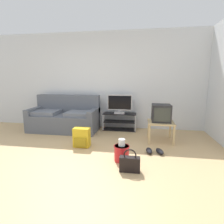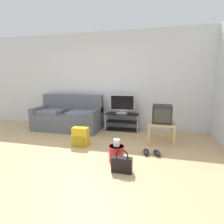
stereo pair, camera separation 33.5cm
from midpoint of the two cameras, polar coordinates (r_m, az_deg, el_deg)
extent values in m
cube|color=tan|center=(3.35, -13.41, -14.82)|extent=(9.00, 9.80, 0.02)
cube|color=silver|center=(5.33, -1.72, 9.84)|extent=(9.00, 0.10, 2.70)
cube|color=#565B66|center=(5.17, -12.04, -2.97)|extent=(1.83, 0.88, 0.45)
cube|color=#565B66|center=(5.39, -10.65, 2.78)|extent=(1.83, 0.20, 0.50)
cube|color=#565B66|center=(5.53, -20.06, 0.73)|extent=(0.14, 0.88, 0.16)
cube|color=#565B66|center=(4.80, -3.06, -0.05)|extent=(0.14, 0.88, 0.16)
cube|color=slate|center=(5.30, -17.34, 0.17)|extent=(0.73, 0.62, 0.10)
cube|color=slate|center=(4.86, -7.13, -0.34)|extent=(0.73, 0.62, 0.10)
cube|color=black|center=(4.98, 5.21, -0.57)|extent=(0.91, 0.37, 0.02)
cube|color=black|center=(5.03, 5.16, -3.08)|extent=(0.87, 0.36, 0.02)
cube|color=black|center=(5.08, 5.12, -5.55)|extent=(0.91, 0.37, 0.02)
cylinder|color=#B7B7BC|center=(4.95, -0.18, -3.26)|extent=(0.03, 0.03, 0.47)
cylinder|color=#B7B7BC|center=(4.81, 10.02, -3.81)|extent=(0.03, 0.03, 0.47)
cylinder|color=#B7B7BC|center=(5.27, 0.73, -2.40)|extent=(0.03, 0.03, 0.47)
cylinder|color=#B7B7BC|center=(5.15, 10.30, -2.89)|extent=(0.03, 0.03, 0.47)
cube|color=#B2B2B7|center=(4.95, 5.18, -0.23)|extent=(0.27, 0.22, 0.05)
cube|color=#B2B2B7|center=(4.95, 5.19, 0.29)|extent=(0.05, 0.04, 0.04)
cube|color=#B2B2B7|center=(4.91, 5.23, 2.98)|extent=(0.68, 0.04, 0.43)
cube|color=black|center=(4.89, 5.19, 2.95)|extent=(0.62, 0.01, 0.37)
cube|color=tan|center=(4.18, 17.61, -3.43)|extent=(0.57, 0.57, 0.03)
cube|color=tan|center=(3.98, 13.95, -7.32)|extent=(0.04, 0.04, 0.43)
cube|color=tan|center=(4.02, 21.30, -7.58)|extent=(0.04, 0.04, 0.43)
cube|color=tan|center=(4.47, 13.99, -5.36)|extent=(0.04, 0.04, 0.43)
cube|color=tan|center=(4.50, 20.52, -5.61)|extent=(0.04, 0.04, 0.43)
cube|color=#232326|center=(4.15, 17.75, -0.57)|extent=(0.41, 0.40, 0.39)
cube|color=#333833|center=(3.95, 17.93, -1.12)|extent=(0.34, 0.01, 0.30)
cube|color=gold|center=(3.89, -7.45, -7.72)|extent=(0.33, 0.19, 0.40)
cube|color=#A4851A|center=(3.81, -8.04, -9.25)|extent=(0.25, 0.04, 0.18)
cylinder|color=#A4851A|center=(4.02, -8.09, -6.83)|extent=(0.04, 0.04, 0.32)
cylinder|color=#A4851A|center=(3.95, -5.56, -7.06)|extent=(0.04, 0.04, 0.32)
cube|color=black|center=(2.87, 6.62, -16.32)|extent=(0.31, 0.11, 0.24)
torus|color=black|center=(2.81, 6.69, -13.62)|extent=(0.20, 0.02, 0.20)
cylinder|color=red|center=(3.20, 4.49, -12.98)|extent=(0.25, 0.25, 0.27)
cylinder|color=red|center=(3.15, 4.53, -10.88)|extent=(0.27, 0.27, 0.02)
cylinder|color=white|center=(3.13, 4.54, -9.86)|extent=(0.11, 0.11, 0.14)
ellipsoid|color=black|center=(3.58, 13.47, -12.20)|extent=(0.14, 0.26, 0.09)
ellipsoid|color=black|center=(3.59, 16.74, -12.32)|extent=(0.19, 0.27, 0.09)
camera|label=1|loc=(0.17, -87.66, 0.43)|focal=28.91mm
camera|label=2|loc=(0.17, 92.34, -0.43)|focal=28.91mm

